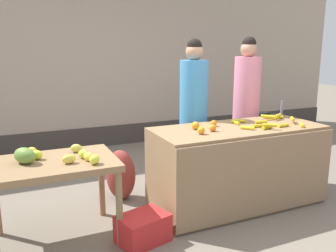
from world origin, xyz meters
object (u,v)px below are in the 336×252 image
vendor_woman_pink_shirt (246,109)px  parked_motorcycle (260,131)px  vendor_woman_blue_shirt (193,115)px  produce_crate (143,228)px  produce_sack (121,175)px

vendor_woman_pink_shirt → parked_motorcycle: size_ratio=1.17×
vendor_woman_blue_shirt → parked_motorcycle: bearing=24.9°
produce_crate → parked_motorcycle: bearing=33.2°
vendor_woman_pink_shirt → produce_crate: bearing=-151.4°
produce_crate → produce_sack: produce_sack is taller
vendor_woman_blue_shirt → vendor_woman_pink_shirt: bearing=0.0°
produce_crate → produce_sack: 1.01m
parked_motorcycle → produce_crate: bearing=-146.8°
vendor_woman_pink_shirt → parked_motorcycle: 1.27m
vendor_woman_pink_shirt → produce_sack: bearing=180.0°
parked_motorcycle → produce_sack: size_ratio=2.71×
parked_motorcycle → vendor_woman_blue_shirt: bearing=-155.1°
parked_motorcycle → produce_crate: size_ratio=3.64×
vendor_woman_pink_shirt → parked_motorcycle: bearing=41.5°
produce_crate → produce_sack: size_ratio=0.75×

